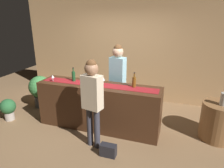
{
  "coord_description": "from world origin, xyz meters",
  "views": [
    {
      "loc": [
        1.54,
        -3.64,
        2.35
      ],
      "look_at": [
        0.3,
        0.0,
        1.02
      ],
      "focal_mm": 32.92,
      "sensor_mm": 36.0,
      "label": 1
    }
  ],
  "objects_px": {
    "wine_bottle_amber": "(134,82)",
    "wine_glass_mid_counter": "(103,79)",
    "potted_plant_tall": "(40,89)",
    "bartender": "(118,74)",
    "round_side_table": "(219,121)",
    "potted_plant_small": "(8,108)",
    "customer_sipping": "(92,96)",
    "handbag": "(108,150)",
    "wine_glass_near_customer": "(53,77)",
    "wine_bottle_green": "(74,76)",
    "vase_on_side_table": "(224,99)"
  },
  "relations": [
    {
      "from": "wine_glass_mid_counter",
      "to": "vase_on_side_table",
      "type": "xyz_separation_m",
      "value": [
        2.28,
        0.21,
        -0.22
      ]
    },
    {
      "from": "wine_bottle_amber",
      "to": "wine_glass_mid_counter",
      "type": "height_order",
      "value": "wine_bottle_amber"
    },
    {
      "from": "wine_glass_near_customer",
      "to": "potted_plant_tall",
      "type": "bearing_deg",
      "value": 144.92
    },
    {
      "from": "wine_bottle_amber",
      "to": "round_side_table",
      "type": "distance_m",
      "value": 1.81
    },
    {
      "from": "wine_glass_mid_counter",
      "to": "bartender",
      "type": "bearing_deg",
      "value": 73.6
    },
    {
      "from": "wine_bottle_amber",
      "to": "potted_plant_small",
      "type": "bearing_deg",
      "value": -170.41
    },
    {
      "from": "round_side_table",
      "to": "potted_plant_small",
      "type": "height_order",
      "value": "round_side_table"
    },
    {
      "from": "handbag",
      "to": "potted_plant_tall",
      "type": "bearing_deg",
      "value": 150.53
    },
    {
      "from": "wine_glass_mid_counter",
      "to": "vase_on_side_table",
      "type": "relative_size",
      "value": 0.6
    },
    {
      "from": "customer_sipping",
      "to": "potted_plant_tall",
      "type": "height_order",
      "value": "customer_sipping"
    },
    {
      "from": "bartender",
      "to": "vase_on_side_table",
      "type": "height_order",
      "value": "bartender"
    },
    {
      "from": "round_side_table",
      "to": "vase_on_side_table",
      "type": "height_order",
      "value": "vase_on_side_table"
    },
    {
      "from": "wine_glass_near_customer",
      "to": "wine_glass_mid_counter",
      "type": "bearing_deg",
      "value": 9.86
    },
    {
      "from": "potted_plant_tall",
      "to": "bartender",
      "type": "bearing_deg",
      "value": 2.51
    },
    {
      "from": "wine_glass_near_customer",
      "to": "wine_glass_mid_counter",
      "type": "xyz_separation_m",
      "value": [
        1.08,
        0.19,
        0.0
      ]
    },
    {
      "from": "customer_sipping",
      "to": "handbag",
      "type": "distance_m",
      "value": 0.98
    },
    {
      "from": "wine_bottle_amber",
      "to": "wine_glass_near_customer",
      "type": "xyz_separation_m",
      "value": [
        -1.72,
        -0.2,
        -0.01
      ]
    },
    {
      "from": "wine_bottle_amber",
      "to": "wine_glass_near_customer",
      "type": "distance_m",
      "value": 1.73
    },
    {
      "from": "potted_plant_tall",
      "to": "potted_plant_small",
      "type": "relative_size",
      "value": 1.62
    },
    {
      "from": "wine_bottle_amber",
      "to": "potted_plant_small",
      "type": "height_order",
      "value": "wine_bottle_amber"
    },
    {
      "from": "bartender",
      "to": "potted_plant_tall",
      "type": "relative_size",
      "value": 2.08
    },
    {
      "from": "wine_bottle_amber",
      "to": "handbag",
      "type": "bearing_deg",
      "value": -102.14
    },
    {
      "from": "vase_on_side_table",
      "to": "bartender",
      "type": "bearing_deg",
      "value": 172.3
    },
    {
      "from": "wine_glass_near_customer",
      "to": "wine_bottle_amber",
      "type": "bearing_deg",
      "value": 6.75
    },
    {
      "from": "bartender",
      "to": "round_side_table",
      "type": "bearing_deg",
      "value": -175.11
    },
    {
      "from": "wine_glass_mid_counter",
      "to": "customer_sipping",
      "type": "relative_size",
      "value": 0.09
    },
    {
      "from": "bartender",
      "to": "vase_on_side_table",
      "type": "relative_size",
      "value": 7.17
    },
    {
      "from": "wine_glass_mid_counter",
      "to": "bartender",
      "type": "relative_size",
      "value": 0.08
    },
    {
      "from": "bartender",
      "to": "vase_on_side_table",
      "type": "distance_m",
      "value": 2.16
    },
    {
      "from": "potted_plant_tall",
      "to": "handbag",
      "type": "xyz_separation_m",
      "value": [
        2.37,
        -1.34,
        -0.37
      ]
    },
    {
      "from": "round_side_table",
      "to": "potted_plant_tall",
      "type": "distance_m",
      "value": 4.22
    },
    {
      "from": "potted_plant_tall",
      "to": "wine_glass_near_customer",
      "type": "bearing_deg",
      "value": -35.08
    },
    {
      "from": "wine_bottle_amber",
      "to": "wine_glass_mid_counter",
      "type": "xyz_separation_m",
      "value": [
        -0.64,
        -0.02,
        -0.01
      ]
    },
    {
      "from": "bartender",
      "to": "potted_plant_tall",
      "type": "bearing_deg",
      "value": 13.37
    },
    {
      "from": "potted_plant_small",
      "to": "wine_bottle_amber",
      "type": "bearing_deg",
      "value": 9.59
    },
    {
      "from": "wine_bottle_green",
      "to": "handbag",
      "type": "xyz_separation_m",
      "value": [
        1.1,
        -0.9,
        -0.97
      ]
    },
    {
      "from": "round_side_table",
      "to": "wine_glass_mid_counter",
      "type": "bearing_deg",
      "value": -173.0
    },
    {
      "from": "wine_bottle_green",
      "to": "vase_on_side_table",
      "type": "distance_m",
      "value": 2.97
    },
    {
      "from": "wine_bottle_green",
      "to": "bartender",
      "type": "xyz_separation_m",
      "value": [
        0.82,
        0.53,
        -0.02
      ]
    },
    {
      "from": "wine_glass_near_customer",
      "to": "vase_on_side_table",
      "type": "xyz_separation_m",
      "value": [
        3.36,
        0.4,
        -0.22
      ]
    },
    {
      "from": "wine_glass_near_customer",
      "to": "potted_plant_tall",
      "type": "xyz_separation_m",
      "value": [
        -0.85,
        0.6,
        -0.6
      ]
    },
    {
      "from": "wine_bottle_green",
      "to": "wine_glass_near_customer",
      "type": "relative_size",
      "value": 2.1
    },
    {
      "from": "wine_glass_near_customer",
      "to": "potted_plant_small",
      "type": "relative_size",
      "value": 0.28
    },
    {
      "from": "wine_bottle_green",
      "to": "wine_glass_mid_counter",
      "type": "xyz_separation_m",
      "value": [
        0.67,
        0.03,
        -0.01
      ]
    },
    {
      "from": "wine_bottle_amber",
      "to": "wine_glass_mid_counter",
      "type": "distance_m",
      "value": 0.64
    },
    {
      "from": "wine_bottle_green",
      "to": "wine_glass_near_customer",
      "type": "bearing_deg",
      "value": -159.12
    },
    {
      "from": "wine_bottle_green",
      "to": "potted_plant_small",
      "type": "relative_size",
      "value": 0.6
    },
    {
      "from": "wine_bottle_amber",
      "to": "customer_sipping",
      "type": "xyz_separation_m",
      "value": [
        -0.56,
        -0.76,
        -0.07
      ]
    },
    {
      "from": "bartender",
      "to": "potted_plant_tall",
      "type": "height_order",
      "value": "bartender"
    },
    {
      "from": "wine_glass_mid_counter",
      "to": "round_side_table",
      "type": "relative_size",
      "value": 0.19
    }
  ]
}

